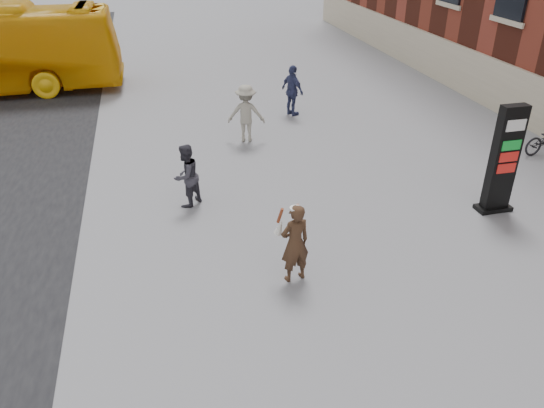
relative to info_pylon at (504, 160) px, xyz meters
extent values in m
plane|color=#9E9EA3|center=(-4.90, -0.90, -1.34)|extent=(100.00, 100.00, 0.00)
cube|color=beige|center=(4.54, 5.10, -0.44)|extent=(0.18, 44.00, 1.80)
cube|color=black|center=(0.00, 0.00, 0.00)|extent=(0.65, 0.28, 2.69)
cube|color=black|center=(0.00, 0.00, -1.29)|extent=(0.87, 0.44, 0.11)
cube|color=white|center=(0.00, 0.00, 0.92)|extent=(0.49, 0.31, 0.27)
cube|color=#0F7826|center=(0.00, 0.00, 0.43)|extent=(0.49, 0.31, 0.24)
cube|color=#A81713|center=(0.00, 0.00, 0.14)|extent=(0.49, 0.31, 0.24)
cube|color=#A81713|center=(0.00, 0.00, -0.15)|extent=(0.49, 0.31, 0.24)
imported|color=#392616|center=(-5.56, -1.61, -0.50)|extent=(0.69, 0.53, 1.68)
cylinder|color=white|center=(-5.56, -1.61, 0.26)|extent=(0.24, 0.24, 0.06)
cone|color=white|center=(-5.42, -1.33, -0.20)|extent=(0.24, 0.27, 0.41)
cylinder|color=maroon|center=(-5.42, -1.33, 0.05)|extent=(0.13, 0.16, 0.35)
cone|color=white|center=(-5.81, -1.42, -0.20)|extent=(0.27, 0.24, 0.41)
cylinder|color=maroon|center=(-5.81, -1.42, 0.05)|extent=(0.15, 0.13, 0.35)
imported|color=#323039|center=(-7.33, 2.00, -0.54)|extent=(0.99, 0.98, 1.61)
imported|color=gray|center=(-5.07, 5.95, -0.43)|extent=(1.32, 0.96, 1.83)
imported|color=navy|center=(-2.98, 8.04, -0.44)|extent=(0.86, 1.15, 1.81)
camera|label=1|loc=(-7.98, -9.92, 5.07)|focal=35.00mm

